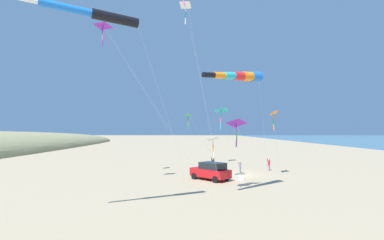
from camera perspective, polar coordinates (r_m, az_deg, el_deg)
ground_plane at (r=33.28m, az=9.76°, el=-11.19°), size 600.00×600.00×0.00m
parked_car at (r=29.15m, az=3.98°, el=-10.59°), size 4.38×4.31×1.85m
cooler_box at (r=29.47m, az=10.15°, el=-11.93°), size 0.62×0.42×0.42m
person_adult_flyer at (r=35.53m, az=4.38°, el=-9.09°), size 0.42×0.54×1.77m
person_child_green_jacket at (r=37.11m, az=15.83°, el=-8.85°), size 0.55×0.58×1.61m
person_child_grey_jacket at (r=34.31m, az=10.05°, el=-9.62°), size 0.43×0.49×1.41m
kite_delta_long_streamer_right at (r=27.72m, az=-0.75°, el=0.86°), size 4.76×6.80×6.93m
kite_delta_rainbow_low_near at (r=25.76m, az=4.39°, el=-3.99°), size 1.47×11.44×4.71m
kite_windsock_teal_far_right at (r=17.40m, az=-20.60°, el=20.26°), size 9.92×15.10×12.09m
kite_delta_striped_overhead at (r=38.94m, az=-1.46°, el=22.86°), size 5.44×2.09×22.16m
kite_delta_orange_high_right at (r=28.73m, az=6.16°, el=1.97°), size 3.24×6.49×7.66m
kite_delta_white_trailing at (r=23.97m, az=9.24°, el=-0.74°), size 4.34×9.21×6.24m
kite_windsock_magenta_far_left at (r=21.94m, az=10.28°, el=9.02°), size 7.26×10.12×10.10m
kite_delta_small_distant at (r=32.19m, az=16.64°, el=1.35°), size 3.40×7.29×7.54m
kite_delta_red_high_left at (r=27.21m, az=-18.12°, el=18.09°), size 9.80×7.80×14.94m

